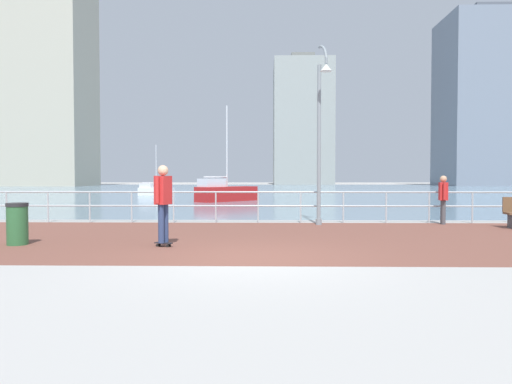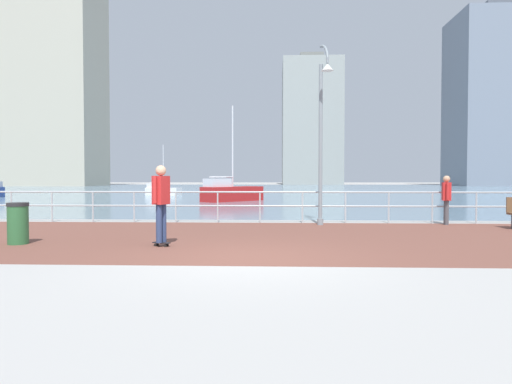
{
  "view_description": "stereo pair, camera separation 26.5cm",
  "coord_description": "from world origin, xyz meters",
  "views": [
    {
      "loc": [
        0.24,
        -8.2,
        1.47
      ],
      "look_at": [
        -0.01,
        4.03,
        1.1
      ],
      "focal_mm": 31.85,
      "sensor_mm": 36.0,
      "label": 1
    },
    {
      "loc": [
        0.51,
        -8.19,
        1.47
      ],
      "look_at": [
        -0.01,
        4.03,
        1.1
      ],
      "focal_mm": 31.85,
      "sensor_mm": 36.0,
      "label": 2
    }
  ],
  "objects": [
    {
      "name": "ground",
      "position": [
        0.0,
        40.0,
        0.0
      ],
      "size": [
        220.0,
        220.0,
        0.0
      ],
      "primitive_type": "plane",
      "color": "#ADAAA5"
    },
    {
      "name": "brick_paving",
      "position": [
        0.0,
        3.02,
        0.0
      ],
      "size": [
        28.0,
        7.39,
        0.01
      ],
      "primitive_type": "cube",
      "color": "brown",
      "rests_on": "ground"
    },
    {
      "name": "harbor_water",
      "position": [
        0.0,
        51.72,
        0.0
      ],
      "size": [
        180.0,
        88.0,
        0.0
      ],
      "primitive_type": "cube",
      "color": "#6B899E",
      "rests_on": "ground"
    },
    {
      "name": "waterfront_railing",
      "position": [
        0.0,
        6.72,
        0.72
      ],
      "size": [
        25.25,
        0.06,
        1.04
      ],
      "color": "#B2BCC1",
      "rests_on": "ground"
    },
    {
      "name": "lamppost",
      "position": [
        1.96,
        5.97,
        3.1
      ],
      "size": [
        0.42,
        0.8,
        5.61
      ],
      "color": "gray",
      "rests_on": "ground"
    },
    {
      "name": "skateboarder",
      "position": [
        -1.95,
        1.46,
        1.05
      ],
      "size": [
        0.41,
        0.55,
        1.75
      ],
      "color": "black",
      "rests_on": "ground"
    },
    {
      "name": "bystander",
      "position": [
        5.91,
        6.37,
        0.91
      ],
      "size": [
        0.3,
        0.56,
        1.55
      ],
      "color": "#4C4C51",
      "rests_on": "ground"
    },
    {
      "name": "trash_bin",
      "position": [
        -5.23,
        1.66,
        0.47
      ],
      "size": [
        0.46,
        0.46,
        0.93
      ],
      "color": "#2D6638",
      "rests_on": "ground"
    },
    {
      "name": "sailboat_gray",
      "position": [
        -9.14,
        30.13,
        0.41
      ],
      "size": [
        3.21,
        1.87,
        4.31
      ],
      "color": "white",
      "rests_on": "ground"
    },
    {
      "name": "sailboat_red",
      "position": [
        -2.34,
        20.7,
        0.58
      ],
      "size": [
        3.9,
        4.14,
        6.1
      ],
      "color": "#B21E1E",
      "rests_on": "ground"
    },
    {
      "name": "tower_steel",
      "position": [
        43.89,
        82.62,
        16.68
      ],
      "size": [
        17.03,
        13.36,
        35.02
      ],
      "color": "slate",
      "rests_on": "ground"
    },
    {
      "name": "tower_concrete",
      "position": [
        -42.52,
        77.8,
        19.23
      ],
      "size": [
        17.91,
        12.7,
        40.13
      ],
      "color": "#B2AD99",
      "rests_on": "ground"
    },
    {
      "name": "tower_glass",
      "position": [
        8.96,
        100.74,
        14.46
      ],
      "size": [
        13.54,
        15.99,
        30.59
      ],
      "color": "#939993",
      "rests_on": "ground"
    }
  ]
}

